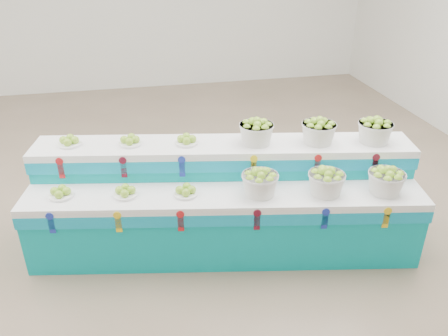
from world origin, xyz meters
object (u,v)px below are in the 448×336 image
(plate_upper_mid, at_px, (130,140))
(basket_upper_right, at_px, (375,130))
(basket_lower_left, at_px, (260,182))
(display_stand, at_px, (224,200))

(plate_upper_mid, bearing_deg, basket_upper_right, -10.40)
(basket_upper_right, bearing_deg, basket_lower_left, -168.65)
(display_stand, relative_size, basket_lower_left, 11.13)
(basket_upper_right, bearing_deg, plate_upper_mid, 169.60)
(basket_lower_left, height_order, plate_upper_mid, plate_upper_mid)
(plate_upper_mid, xyz_separation_m, basket_upper_right, (2.34, -0.43, 0.07))
(display_stand, height_order, plate_upper_mid, plate_upper_mid)
(plate_upper_mid, distance_m, basket_upper_right, 2.38)
(basket_lower_left, height_order, basket_upper_right, basket_upper_right)
(plate_upper_mid, bearing_deg, basket_lower_left, -31.07)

